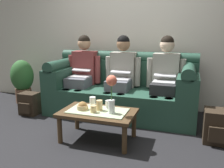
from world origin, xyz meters
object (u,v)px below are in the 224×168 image
at_px(backpack_right, 219,127).
at_px(person_left, 82,70).
at_px(couch, 121,91).
at_px(cup_near_left, 93,109).
at_px(person_right, 165,75).
at_px(backpack_left, 29,104).
at_px(cup_far_center, 108,104).
at_px(cup_near_right, 93,102).
at_px(potted_plant, 22,79).
at_px(cup_far_left, 99,105).
at_px(person_middle, 121,73).
at_px(flower_vase, 112,89).
at_px(snack_bowl, 83,107).
at_px(coffee_table, 98,115).

bearing_deg(backpack_right, person_left, 163.23).
bearing_deg(couch, cup_near_left, -91.07).
bearing_deg(cup_near_left, person_right, 57.52).
height_order(couch, backpack_left, couch).
relative_size(person_left, cup_far_center, 12.51).
bearing_deg(cup_near_right, potted_plant, 153.15).
relative_size(cup_far_left, backpack_right, 0.31).
distance_m(cup_near_left, cup_near_right, 0.21).
distance_m(person_middle, flower_vase, 1.04).
height_order(couch, snack_bowl, couch).
xyz_separation_m(backpack_left, potted_plant, (-0.51, 0.51, 0.26)).
xyz_separation_m(cup_far_left, potted_plant, (-1.88, 0.98, 0.00)).
relative_size(person_right, backpack_left, 3.55).
relative_size(cup_far_center, potted_plant, 0.13).
distance_m(couch, person_middle, 0.29).
relative_size(person_left, person_middle, 1.00).
bearing_deg(potted_plant, coffee_table, -28.08).
bearing_deg(potted_plant, person_left, -0.24).
xyz_separation_m(cup_far_left, backpack_left, (-1.37, 0.48, -0.26)).
distance_m(person_left, snack_bowl, 1.15).
xyz_separation_m(person_left, person_middle, (0.66, -0.00, 0.00)).
bearing_deg(snack_bowl, person_left, 115.22).
bearing_deg(cup_near_left, flower_vase, 11.08).
bearing_deg(cup_far_left, potted_plant, 152.36).
relative_size(snack_bowl, cup_near_right, 1.05).
bearing_deg(backpack_right, flower_vase, -160.38).
bearing_deg(couch, cup_far_left, -88.84).
distance_m(flower_vase, backpack_left, 1.69).
distance_m(cup_near_right, potted_plant, 1.96).
bearing_deg(snack_bowl, couch, 79.87).
bearing_deg(flower_vase, potted_plant, 153.21).
relative_size(flower_vase, cup_near_right, 3.52).
bearing_deg(potted_plant, person_right, -0.11).
distance_m(couch, cup_far_left, 0.98).
relative_size(coffee_table, cup_far_center, 9.00).
height_order(person_right, flower_vase, person_right).
height_order(coffee_table, backpack_left, coffee_table).
distance_m(person_right, backpack_left, 2.13).
bearing_deg(person_right, coffee_table, -123.76).
relative_size(cup_near_right, backpack_right, 0.32).
bearing_deg(flower_vase, person_right, 65.22).
distance_m(coffee_table, potted_plant, 2.11).
bearing_deg(cup_near_left, backpack_left, 156.99).
relative_size(cup_far_center, backpack_left, 0.28).
height_order(person_left, flower_vase, person_left).
xyz_separation_m(cup_near_right, backpack_left, (-1.24, 0.38, -0.26)).
relative_size(couch, person_middle, 1.84).
bearing_deg(person_left, cup_far_left, -55.24).
distance_m(person_middle, cup_far_left, 1.01).
bearing_deg(snack_bowl, coffee_table, 8.57).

